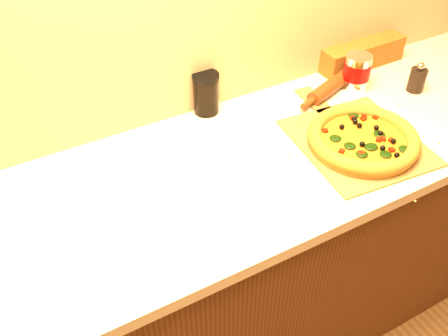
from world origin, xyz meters
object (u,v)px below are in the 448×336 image
(pizza, at_px, (363,139))
(rolling_pin, at_px, (333,85))
(coffee_canister, at_px, (357,72))
(pizza_peel, at_px, (354,139))
(dark_jar, at_px, (206,93))
(pepper_grinder, at_px, (417,79))

(pizza, xyz_separation_m, rolling_pin, (0.13, 0.30, -0.00))
(pizza, distance_m, coffee_canister, 0.35)
(pizza_peel, relative_size, dark_jar, 3.92)
(pizza, bearing_deg, pepper_grinder, 22.75)
(pepper_grinder, bearing_deg, rolling_pin, 151.82)
(dark_jar, bearing_deg, rolling_pin, -13.06)
(pizza, bearing_deg, pizza_peel, 87.68)
(pizza, xyz_separation_m, coffee_canister, (0.21, 0.28, 0.04))
(pizza, height_order, pepper_grinder, pepper_grinder)
(coffee_canister, bearing_deg, rolling_pin, 165.81)
(pizza_peel, relative_size, pizza, 1.65)
(pizza, xyz_separation_m, pepper_grinder, (0.39, 0.16, 0.02))
(pizza_peel, relative_size, rolling_pin, 1.52)
(rolling_pin, relative_size, dark_jar, 2.57)
(pepper_grinder, relative_size, coffee_canister, 0.86)
(pizza, height_order, rolling_pin, pizza)
(pepper_grinder, distance_m, coffee_canister, 0.22)
(rolling_pin, distance_m, dark_jar, 0.47)
(pizza, relative_size, coffee_canister, 2.63)
(pizza, relative_size, dark_jar, 2.38)
(coffee_canister, bearing_deg, dark_jar, 166.77)
(pepper_grinder, bearing_deg, pizza, -157.25)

